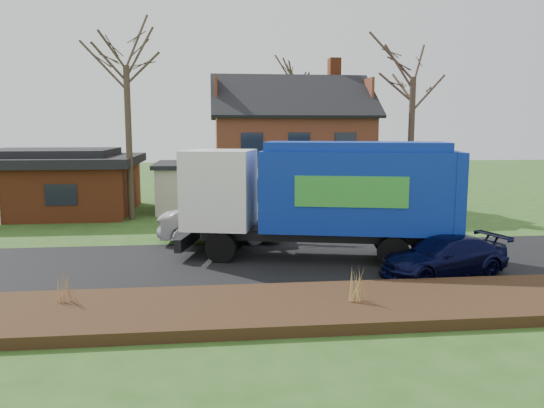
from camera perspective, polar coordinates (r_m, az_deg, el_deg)
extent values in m
plane|color=#2C4F1A|center=(19.52, 1.93, -6.29)|extent=(120.00, 120.00, 0.00)
cube|color=black|center=(19.52, 1.93, -6.26)|extent=(80.00, 7.00, 0.02)
cube|color=black|center=(14.47, 5.04, -10.88)|extent=(80.00, 3.50, 0.30)
cube|color=beige|center=(33.24, 1.85, 2.05)|extent=(9.00, 7.50, 2.70)
cube|color=#562418|center=(33.06, 1.87, 6.79)|extent=(9.00, 7.50, 2.80)
cube|color=brown|center=(34.78, 6.71, 14.00)|extent=(0.70, 0.90, 1.60)
cube|color=beige|center=(32.43, -8.93, 1.71)|extent=(3.50, 5.50, 2.60)
cube|color=black|center=(32.31, -8.99, 4.22)|extent=(3.90, 5.90, 0.24)
cube|color=brown|center=(33.20, -22.55, 1.51)|extent=(9.00, 7.50, 2.80)
cube|color=black|center=(33.07, -22.70, 4.35)|extent=(9.80, 8.20, 0.50)
cube|color=black|center=(33.05, -22.75, 5.13)|extent=(7.00, 6.00, 0.40)
cylinder|color=black|center=(19.44, -5.52, -4.68)|extent=(1.18, 0.63, 1.12)
cylinder|color=black|center=(21.61, -4.21, -3.37)|extent=(1.18, 0.63, 1.12)
cylinder|color=black|center=(19.09, 12.91, -5.09)|extent=(1.18, 0.63, 1.12)
cylinder|color=black|center=(21.30, 12.31, -3.71)|extent=(1.18, 0.63, 1.12)
cylinder|color=black|center=(19.29, 17.09, -5.11)|extent=(1.18, 0.63, 1.12)
cylinder|color=black|center=(21.47, 16.05, -3.74)|extent=(1.18, 0.63, 1.12)
cube|color=black|center=(20.03, 5.83, -3.27)|extent=(9.34, 3.43, 0.38)
cube|color=white|center=(20.26, -5.64, 1.66)|extent=(3.05, 3.21, 2.92)
cube|color=black|center=(20.53, -8.89, 2.15)|extent=(0.64, 2.33, 0.97)
cube|color=black|center=(20.89, -9.05, -3.76)|extent=(0.89, 2.69, 0.49)
cube|color=#0C2998|center=(19.77, 8.88, 1.45)|extent=(7.25, 4.22, 2.92)
cube|color=#0C2998|center=(19.65, 8.98, 6.15)|extent=(6.86, 3.83, 0.32)
cube|color=#0C2998|center=(20.20, 18.87, 0.94)|extent=(1.01, 2.77, 3.13)
cube|color=green|center=(18.39, 8.50, 1.30)|extent=(3.79, 0.95, 1.08)
cube|color=green|center=(21.12, 8.33, 2.17)|extent=(3.79, 0.95, 1.08)
imported|color=#AFB1B7|center=(22.92, -5.58, -2.00)|extent=(5.25, 2.10, 1.70)
imported|color=black|center=(18.59, 18.02, -5.36)|extent=(4.82, 2.98, 1.31)
cylinder|color=#453829|center=(29.33, -15.13, 6.28)|extent=(0.34, 0.34, 8.13)
cylinder|color=#443229|center=(31.47, 14.69, 6.05)|extent=(0.35, 0.35, 7.74)
cylinder|color=#393122|center=(40.78, 2.47, 7.38)|extent=(0.33, 0.33, 8.70)
cone|color=#AC7D4C|center=(15.15, -21.30, -8.33)|extent=(0.04, 0.04, 0.82)
cone|color=#AC7D4C|center=(15.19, -21.81, -8.32)|extent=(0.04, 0.04, 0.82)
cone|color=#AC7D4C|center=(15.12, -20.80, -8.34)|extent=(0.04, 0.04, 0.82)
cone|color=#AC7D4C|center=(15.25, -21.20, -8.22)|extent=(0.04, 0.04, 0.82)
cone|color=#AC7D4C|center=(15.05, -21.41, -8.44)|extent=(0.04, 0.04, 0.82)
cone|color=tan|center=(14.39, 9.22, -8.50)|extent=(0.04, 0.04, 0.93)
cone|color=tan|center=(14.35, 8.65, -8.54)|extent=(0.04, 0.04, 0.93)
cone|color=tan|center=(14.43, 9.79, -8.47)|extent=(0.04, 0.04, 0.93)
cone|color=tan|center=(14.49, 9.10, -8.37)|extent=(0.04, 0.04, 0.93)
cone|color=tan|center=(14.28, 9.35, -8.64)|extent=(0.04, 0.04, 0.93)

